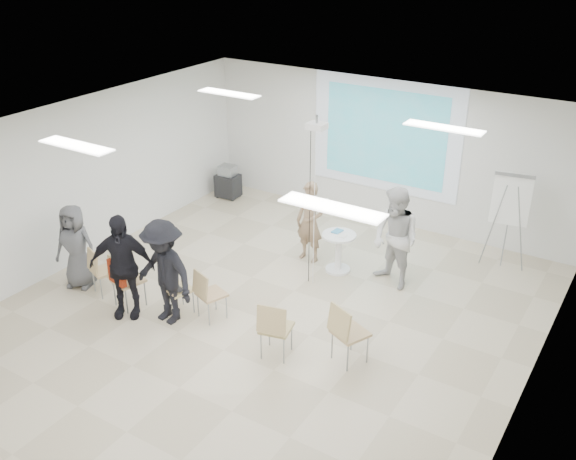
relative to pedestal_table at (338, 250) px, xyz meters
The scene contains 30 objects.
floor 2.11m from the pedestal_table, 98.37° to the right, with size 8.00×9.00×0.10m, color beige.
ceiling 3.34m from the pedestal_table, 98.37° to the right, with size 8.00×9.00×0.10m, color white.
wall_back 2.75m from the pedestal_table, 96.78° to the left, with size 8.00×0.10×3.00m, color silver.
wall_left 4.92m from the pedestal_table, 154.94° to the right, with size 0.10×9.00×3.00m, color silver.
wall_right 4.40m from the pedestal_table, 28.47° to the right, with size 0.10×9.00×3.00m, color silver.
projection_halo 2.85m from the pedestal_table, 96.96° to the left, with size 3.20×0.01×2.30m, color silver.
projection_image 2.84m from the pedestal_table, 97.00° to the left, with size 2.60×0.01×1.90m, color teal.
pedestal_table is the anchor object (origin of this frame).
player_left 0.81m from the pedestal_table, behind, with size 0.64×0.43×1.74m, color #8F7357.
player_right 1.19m from the pedestal_table, ahead, with size 0.96×0.77×1.99m, color silver.
controller_left 0.95m from the pedestal_table, 143.05° to the left, with size 0.04×0.12×0.04m, color white.
controller_right 1.30m from the pedestal_table, 20.66° to the left, with size 0.04×0.13×0.04m, color white.
chair_far_left 4.14m from the pedestal_table, 136.82° to the right, with size 0.52×0.54×0.85m.
chair_left_mid 3.78m from the pedestal_table, 129.00° to the right, with size 0.53×0.56×0.94m.
chair_left_inner 3.07m from the pedestal_table, 120.28° to the right, with size 0.50×0.52×0.85m.
chair_center 2.69m from the pedestal_table, 112.07° to the right, with size 0.53×0.55×0.87m.
chair_right_inner 2.81m from the pedestal_table, 81.10° to the right, with size 0.53×0.55×0.92m.
chair_right_far 2.70m from the pedestal_table, 59.87° to the right, with size 0.60×0.62×0.95m.
red_jacket 3.89m from the pedestal_table, 127.48° to the right, with size 0.40×0.09×0.38m, color #A12D13.
laptop 2.98m from the pedestal_table, 120.81° to the right, with size 0.31×0.23×0.02m, color black.
audience_left 3.83m from the pedestal_table, 125.92° to the right, with size 1.17×0.70×2.01m, color black.
audience_mid 3.29m from the pedestal_table, 118.47° to the right, with size 1.27×0.70×1.97m, color black.
audience_outer 4.58m from the pedestal_table, 141.65° to the right, with size 0.82×0.54×1.68m, color #56575B.
flipchart_easel 3.15m from the pedestal_table, 34.67° to the left, with size 0.78×0.60×1.82m.
av_cart 4.16m from the pedestal_table, 155.35° to the left, with size 0.54×0.44×0.77m.
ceiling_projector 2.34m from the pedestal_table, 110.25° to the right, with size 0.30×0.25×3.00m.
fluor_panel_nw 3.43m from the pedestal_table, behind, with size 1.20×0.30×0.02m, color white.
fluor_panel_ne 3.06m from the pedestal_table, ahead, with size 1.20×0.30×0.02m, color white.
fluor_panel_sw 4.93m from the pedestal_table, 123.05° to the right, with size 1.20×0.30×0.02m, color white.
fluor_panel_se 4.68m from the pedestal_table, 64.30° to the right, with size 1.20×0.30×0.02m, color white.
Camera 1 is at (4.95, -7.11, 5.75)m, focal length 40.00 mm.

